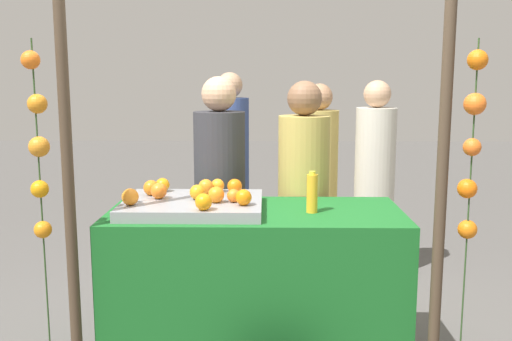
# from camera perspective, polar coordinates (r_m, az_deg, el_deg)

# --- Properties ---
(stall_counter) EXTENTS (1.63, 0.75, 0.93)m
(stall_counter) POSITION_cam_1_polar(r_m,az_deg,el_deg) (3.34, -0.05, -11.79)
(stall_counter) COLOR #196023
(stall_counter) RESTS_ON ground_plane
(orange_tray) EXTENTS (0.76, 0.62, 0.06)m
(orange_tray) POSITION_cam_1_polar(r_m,az_deg,el_deg) (3.21, -6.27, -3.43)
(orange_tray) COLOR gray
(orange_tray) RESTS_ON stall_counter
(orange_0) EXTENTS (0.08, 0.08, 0.08)m
(orange_0) POSITION_cam_1_polar(r_m,az_deg,el_deg) (3.20, -5.84, -2.16)
(orange_0) COLOR orange
(orange_0) RESTS_ON orange_tray
(orange_1) EXTENTS (0.09, 0.09, 0.09)m
(orange_1) POSITION_cam_1_polar(r_m,az_deg,el_deg) (3.25, -9.62, -2.01)
(orange_1) COLOR orange
(orange_1) RESTS_ON orange_tray
(orange_2) EXTENTS (0.08, 0.08, 0.08)m
(orange_2) POSITION_cam_1_polar(r_m,az_deg,el_deg) (3.45, -9.26, -1.42)
(orange_2) COLOR orange
(orange_2) RESTS_ON orange_tray
(orange_3) EXTENTS (0.09, 0.09, 0.09)m
(orange_3) POSITION_cam_1_polar(r_m,az_deg,el_deg) (3.12, -12.38, -2.57)
(orange_3) COLOR orange
(orange_3) RESTS_ON orange_tray
(orange_4) EXTENTS (0.08, 0.08, 0.08)m
(orange_4) POSITION_cam_1_polar(r_m,az_deg,el_deg) (3.41, -3.82, -1.48)
(orange_4) COLOR orange
(orange_4) RESTS_ON orange_tray
(orange_5) EXTENTS (0.09, 0.09, 0.09)m
(orange_5) POSITION_cam_1_polar(r_m,az_deg,el_deg) (3.04, -1.24, -2.69)
(orange_5) COLOR orange
(orange_5) RESTS_ON orange_tray
(orange_6) EXTENTS (0.09, 0.09, 0.09)m
(orange_6) POSITION_cam_1_polar(r_m,az_deg,el_deg) (2.94, -5.23, -3.12)
(orange_6) COLOR orange
(orange_6) RESTS_ON orange_tray
(orange_7) EXTENTS (0.09, 0.09, 0.09)m
(orange_7) POSITION_cam_1_polar(r_m,az_deg,el_deg) (3.35, -10.37, -1.69)
(orange_7) COLOR orange
(orange_7) RESTS_ON orange_tray
(orange_8) EXTENTS (0.09, 0.09, 0.09)m
(orange_8) POSITION_cam_1_polar(r_m,az_deg,el_deg) (3.35, -5.00, -1.60)
(orange_8) COLOR orange
(orange_8) RESTS_ON orange_tray
(orange_9) EXTENTS (0.09, 0.09, 0.09)m
(orange_9) POSITION_cam_1_polar(r_m,az_deg,el_deg) (3.11, -3.97, -2.41)
(orange_9) COLOR orange
(orange_9) RESTS_ON orange_tray
(orange_10) EXTENTS (0.09, 0.09, 0.09)m
(orange_10) POSITION_cam_1_polar(r_m,az_deg,el_deg) (3.36, -2.13, -1.56)
(orange_10) COLOR orange
(orange_10) RESTS_ON orange_tray
(orange_11) EXTENTS (0.07, 0.07, 0.07)m
(orange_11) POSITION_cam_1_polar(r_m,az_deg,el_deg) (3.12, -2.24, -2.51)
(orange_11) COLOR orange
(orange_11) RESTS_ON orange_tray
(juice_bottle) EXTENTS (0.06, 0.06, 0.23)m
(juice_bottle) POSITION_cam_1_polar(r_m,az_deg,el_deg) (3.14, 5.59, -2.24)
(juice_bottle) COLOR gold
(juice_bottle) RESTS_ON stall_counter
(vendor_left) EXTENTS (0.34, 0.34, 1.67)m
(vendor_left) POSITION_cam_1_polar(r_m,az_deg,el_deg) (3.83, -3.59, -4.18)
(vendor_left) COLOR #333338
(vendor_left) RESTS_ON ground_plane
(vendor_right) EXTENTS (0.33, 0.33, 1.65)m
(vendor_right) POSITION_cam_1_polar(r_m,az_deg,el_deg) (3.78, 4.69, -4.56)
(vendor_right) COLOR tan
(vendor_right) RESTS_ON ground_plane
(crowd_person_0) EXTENTS (0.32, 0.32, 1.62)m
(crowd_person_0) POSITION_cam_1_polar(r_m,az_deg,el_deg) (4.84, 6.15, -1.70)
(crowd_person_0) COLOR tan
(crowd_person_0) RESTS_ON ground_plane
(crowd_person_1) EXTENTS (0.33, 0.33, 1.64)m
(crowd_person_1) POSITION_cam_1_polar(r_m,az_deg,el_deg) (4.86, 11.65, -1.64)
(crowd_person_1) COLOR beige
(crowd_person_1) RESTS_ON ground_plane
(crowd_person_2) EXTENTS (0.34, 0.34, 1.71)m
(crowd_person_2) POSITION_cam_1_polar(r_m,az_deg,el_deg) (5.33, -2.55, -0.16)
(crowd_person_2) COLOR #384C8C
(crowd_person_2) RESTS_ON ground_plane
(canopy_post_left) EXTENTS (0.06, 0.06, 2.06)m
(canopy_post_left) POSITION_cam_1_polar(r_m,az_deg,el_deg) (2.94, -17.99, -3.73)
(canopy_post_left) COLOR #473828
(canopy_post_left) RESTS_ON ground_plane
(canopy_post_right) EXTENTS (0.06, 0.06, 2.06)m
(canopy_post_right) POSITION_cam_1_polar(r_m,az_deg,el_deg) (2.90, 17.81, -3.87)
(canopy_post_right) COLOR #473828
(canopy_post_right) RESTS_ON ground_plane
(garland_strand_left) EXTENTS (0.10, 0.11, 1.84)m
(garland_strand_left) POSITION_cam_1_polar(r_m,az_deg,el_deg) (2.92, -20.81, 2.26)
(garland_strand_left) COLOR #2D4C23
(garland_strand_left) RESTS_ON ground_plane
(garland_strand_right) EXTENTS (0.11, 0.11, 1.84)m
(garland_strand_right) POSITION_cam_1_polar(r_m,az_deg,el_deg) (2.91, 20.63, 2.36)
(garland_strand_right) COLOR #2D4C23
(garland_strand_right) RESTS_ON ground_plane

